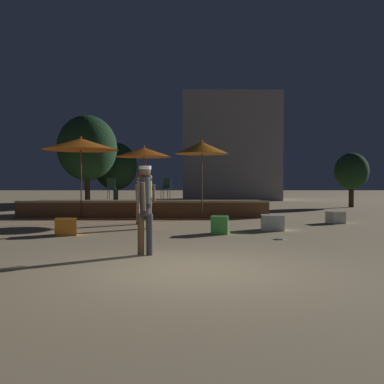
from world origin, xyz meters
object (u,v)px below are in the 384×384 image
object	(u,v)px
background_tree_1	(116,166)
background_tree_2	(352,172)
patio_umbrella_0	(81,144)
bistro_chair_0	(166,186)
cube_seat_0	(220,225)
cube_seat_2	(272,222)
patio_umbrella_2	(144,152)
background_tree_0	(87,148)
patio_umbrella_1	(202,148)
cube_seat_3	(66,227)
person_0	(145,204)
bistro_chair_1	(112,186)
frisbee_disc	(280,239)
cube_seat_1	(335,217)
person_2	(149,199)
person_1	(140,196)

from	to	relation	value
background_tree_1	background_tree_2	xyz separation A→B (m)	(13.40, -1.82, -0.34)
patio_umbrella_0	bistro_chair_0	world-z (taller)	patio_umbrella_0
cube_seat_0	cube_seat_2	size ratio (longest dim) A/B	0.75
patio_umbrella_0	patio_umbrella_2	size ratio (longest dim) A/B	1.14
background_tree_0	patio_umbrella_1	bearing A→B (deg)	-50.02
cube_seat_0	cube_seat_3	xyz separation A→B (m)	(-4.17, -0.22, -0.02)
cube_seat_0	cube_seat_3	world-z (taller)	cube_seat_0
patio_umbrella_2	person_0	world-z (taller)	patio_umbrella_2
patio_umbrella_0	bistro_chair_1	bearing A→B (deg)	59.20
patio_umbrella_0	patio_umbrella_2	bearing A→B (deg)	-9.76
frisbee_disc	cube_seat_2	bearing A→B (deg)	83.93
cube_seat_1	person_2	world-z (taller)	person_2
bistro_chair_1	background_tree_0	bearing A→B (deg)	-63.00
patio_umbrella_2	background_tree_2	world-z (taller)	background_tree_2
cube_seat_1	person_0	distance (m)	8.66
cube_seat_3	background_tree_0	world-z (taller)	background_tree_0
bistro_chair_0	background_tree_1	xyz separation A→B (m)	(-3.38, 7.05, 1.10)
patio_umbrella_0	cube_seat_3	distance (m)	5.95
patio_umbrella_1	bistro_chair_1	xyz separation A→B (m)	(-3.81, 2.03, -1.48)
cube_seat_0	bistro_chair_1	size ratio (longest dim) A/B	0.57
cube_seat_0	bistro_chair_0	xyz separation A→B (m)	(-1.83, 6.69, 0.98)
background_tree_1	patio_umbrella_2	bearing A→B (deg)	-73.91
cube_seat_3	bistro_chair_0	bearing A→B (deg)	71.30
person_2	frisbee_disc	bearing A→B (deg)	31.95
cube_seat_0	cube_seat_2	xyz separation A→B (m)	(1.63, 0.90, -0.02)
cube_seat_0	person_2	xyz separation A→B (m)	(-2.07, 1.28, 0.65)
frisbee_disc	background_tree_0	xyz separation A→B (m)	(-7.83, 12.92, 3.25)
frisbee_disc	person_0	bearing A→B (deg)	-144.61
cube_seat_3	bistro_chair_0	size ratio (longest dim) A/B	0.76
person_0	background_tree_2	size ratio (longest dim) A/B	0.58
patio_umbrella_0	background_tree_0	bearing A→B (deg)	101.33
person_2	person_0	bearing A→B (deg)	-18.51
person_0	bistro_chair_1	distance (m)	10.23
person_2	background_tree_1	distance (m)	12.92
cube_seat_0	background_tree_2	xyz separation A→B (m)	(8.19, 11.91, 1.74)
cube_seat_3	background_tree_0	size ratio (longest dim) A/B	0.13
patio_umbrella_1	frisbee_disc	world-z (taller)	patio_umbrella_1
background_tree_1	cube_seat_2	bearing A→B (deg)	-61.96
cube_seat_2	bistro_chair_0	size ratio (longest dim) A/B	0.76
person_0	background_tree_1	xyz separation A→B (m)	(-3.50, 17.12, 1.33)
person_1	cube_seat_1	bearing A→B (deg)	34.74
cube_seat_3	background_tree_1	xyz separation A→B (m)	(-1.04, 13.96, 2.10)
cube_seat_2	cube_seat_3	size ratio (longest dim) A/B	1.00
cube_seat_1	person_2	bearing A→B (deg)	-165.55
background_tree_0	cube_seat_0	bearing A→B (deg)	-61.36
cube_seat_3	person_1	distance (m)	3.38
cube_seat_2	background_tree_2	distance (m)	12.94
cube_seat_2	cube_seat_0	bearing A→B (deg)	-151.21
bistro_chair_1	background_tree_2	world-z (taller)	background_tree_2
cube_seat_1	person_1	world-z (taller)	person_1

